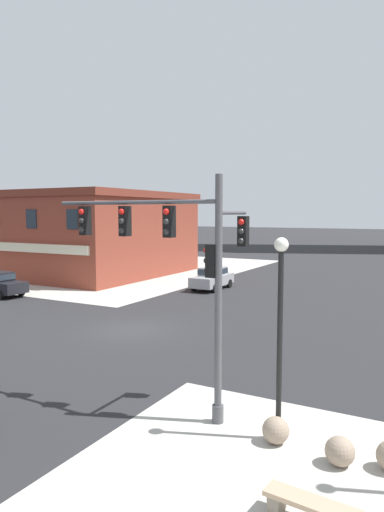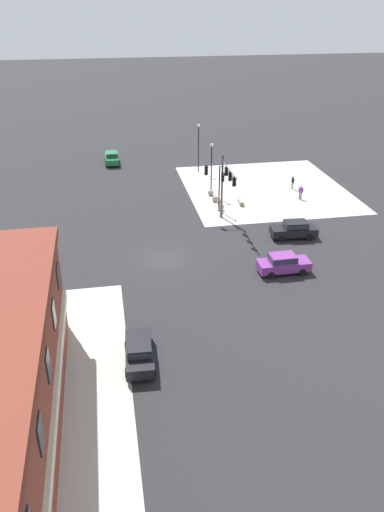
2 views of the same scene
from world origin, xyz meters
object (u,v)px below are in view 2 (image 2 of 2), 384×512
(bollard_sphere_curb_d, at_px, (211,193))
(pedestrian_near_bench, at_px, (301,192))
(street_lamp_mid_sidewalk, at_px, (211,164))
(street_lamp_corner_far, at_px, (199,143))
(car_main_northbound_near, at_px, (139,351))
(car_main_southbound_near, at_px, (294,229))
(car_main_southbound_far, at_px, (112,157))
(bollard_sphere_curb_a, at_px, (221,208))
(pedestrian_at_curb, at_px, (293,182))
(car_cross_eastbound, at_px, (6,273))
(traffic_signal_main, at_px, (223,181))
(bollard_sphere_curb_c, at_px, (215,199))
(bench_near_signal, at_px, (241,201))
(bollard_sphere_curb_b, at_px, (220,202))
(street_lamp_corner_near, at_px, (219,182))
(car_main_northbound_far, at_px, (283,263))

(bollard_sphere_curb_d, xyz_separation_m, pedestrian_near_bench, (-3.01, -9.91, 0.59))
(pedestrian_near_bench, distance_m, street_lamp_mid_sidewalk, 10.73)
(street_lamp_corner_far, distance_m, car_main_northbound_near, 39.43)
(street_lamp_mid_sidewalk, relative_size, car_main_southbound_near, 1.35)
(pedestrian_near_bench, relative_size, car_main_northbound_near, 0.36)
(car_main_southbound_near, relative_size, car_main_southbound_far, 1.03)
(car_main_northbound_near, bearing_deg, car_main_southbound_far, 0.14)
(pedestrian_near_bench, height_order, car_main_northbound_near, car_main_northbound_near)
(bollard_sphere_curb_a, bearing_deg, pedestrian_at_curb, -62.98)
(car_main_northbound_near, height_order, car_cross_eastbound, same)
(car_cross_eastbound, bearing_deg, street_lamp_corner_far, -38.96)
(traffic_signal_main, height_order, bollard_sphere_curb_d, traffic_signal_main)
(traffic_signal_main, bearing_deg, bollard_sphere_curb_c, -5.02)
(bench_near_signal, xyz_separation_m, car_main_southbound_far, (17.75, 13.67, 0.59))
(pedestrian_at_curb, bearing_deg, car_main_northbound_near, 144.15)
(street_lamp_mid_sidewalk, bearing_deg, bollard_sphere_curb_b, -175.24)
(bollard_sphere_curb_a, height_order, bollard_sphere_curb_c, same)
(bollard_sphere_curb_c, bearing_deg, car_main_southbound_near, -152.64)
(pedestrian_near_bench, bearing_deg, bollard_sphere_curb_b, 90.72)
(bench_near_signal, xyz_separation_m, pedestrian_at_curb, (3.56, -7.43, 0.60))
(bollard_sphere_curb_a, height_order, street_lamp_corner_near, street_lamp_corner_near)
(car_main_northbound_near, xyz_separation_m, car_main_northbound_far, (9.59, -12.95, 0.00))
(bollard_sphere_curb_b, height_order, street_lamp_corner_far, street_lamp_corner_far)
(traffic_signal_main, relative_size, bollard_sphere_curb_d, 10.00)
(bollard_sphere_curb_a, height_order, car_cross_eastbound, car_cross_eastbound)
(car_main_northbound_near, distance_m, car_main_northbound_far, 16.12)
(pedestrian_near_bench, bearing_deg, car_main_southbound_near, 155.62)
(pedestrian_at_curb, height_order, car_cross_eastbound, car_cross_eastbound)
(pedestrian_at_curb, height_order, street_lamp_corner_near, street_lamp_corner_near)
(bollard_sphere_curb_a, bearing_deg, car_main_northbound_near, 155.51)
(pedestrian_at_curb, bearing_deg, bench_near_signal, 115.58)
(bollard_sphere_curb_d, distance_m, street_lamp_corner_far, 9.74)
(traffic_signal_main, distance_m, car_main_northbound_far, 12.12)
(pedestrian_near_bench, height_order, car_main_northbound_far, car_main_northbound_far)
(car_cross_eastbound, bearing_deg, pedestrian_at_curb, -60.91)
(street_lamp_corner_near, distance_m, street_lamp_mid_sidewalk, 5.12)
(bollard_sphere_curb_b, bearing_deg, bollard_sphere_curb_d, 7.25)
(bollard_sphere_curb_c, xyz_separation_m, bench_near_signal, (-1.10, -2.71, -0.02))
(car_main_southbound_far, bearing_deg, bollard_sphere_curb_b, -147.50)
(bollard_sphere_curb_b, relative_size, pedestrian_near_bench, 0.42)
(car_cross_eastbound, bearing_deg, street_lamp_mid_sidewalk, -50.51)
(bollard_sphere_curb_c, relative_size, car_main_northbound_near, 0.15)
(traffic_signal_main, xyz_separation_m, bollard_sphere_curb_a, (3.01, -0.54, -4.14))
(bollard_sphere_curb_d, bearing_deg, bench_near_signal, -138.71)
(bench_near_signal, distance_m, street_lamp_corner_near, 4.44)
(traffic_signal_main, bearing_deg, car_main_northbound_near, 153.65)
(bench_near_signal, height_order, car_cross_eastbound, car_cross_eastbound)
(street_lamp_corner_near, xyz_separation_m, car_main_northbound_near, (-23.89, 10.66, -2.36))
(bollard_sphere_curb_a, relative_size, bollard_sphere_curb_d, 1.00)
(bollard_sphere_curb_a, relative_size, street_lamp_mid_sidewalk, 0.11)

